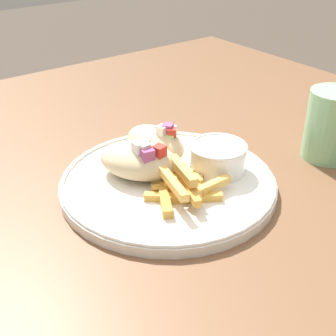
{
  "coord_description": "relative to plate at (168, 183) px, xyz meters",
  "views": [
    {
      "loc": [
        0.5,
        -0.4,
        1.11
      ],
      "look_at": [
        0.04,
        -0.06,
        0.77
      ],
      "focal_mm": 50.0,
      "sensor_mm": 36.0,
      "label": 1
    }
  ],
  "objects": [
    {
      "name": "table",
      "position": [
        -0.04,
        0.06,
        -0.09
      ],
      "size": [
        1.14,
        1.14,
        0.74
      ],
      "color": "brown",
      "rests_on": "ground_plane"
    },
    {
      "name": "fries_pile",
      "position": [
        0.04,
        -0.01,
        0.02
      ],
      "size": [
        0.13,
        0.12,
        0.04
      ],
      "color": "gold",
      "rests_on": "plate"
    },
    {
      "name": "pita_sandwich_near",
      "position": [
        -0.04,
        -0.02,
        0.03
      ],
      "size": [
        0.14,
        0.13,
        0.06
      ],
      "rotation": [
        0.0,
        0.0,
        0.54
      ],
      "color": "beige",
      "rests_on": "plate"
    },
    {
      "name": "water_glass",
      "position": [
        0.08,
        0.26,
        0.04
      ],
      "size": [
        0.08,
        0.08,
        0.11
      ],
      "color": "#8CCC93",
      "rests_on": "table"
    },
    {
      "name": "sauce_ramekin",
      "position": [
        0.02,
        0.08,
        0.03
      ],
      "size": [
        0.09,
        0.09,
        0.04
      ],
      "color": "white",
      "rests_on": "plate"
    },
    {
      "name": "pita_sandwich_far",
      "position": [
        -0.07,
        0.03,
        0.03
      ],
      "size": [
        0.12,
        0.08,
        0.06
      ],
      "rotation": [
        0.0,
        0.0,
        0.13
      ],
      "color": "beige",
      "rests_on": "plate"
    },
    {
      "name": "plate",
      "position": [
        0.0,
        0.0,
        0.0
      ],
      "size": [
        0.31,
        0.31,
        0.02
      ],
      "color": "white",
      "rests_on": "table"
    }
  ]
}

